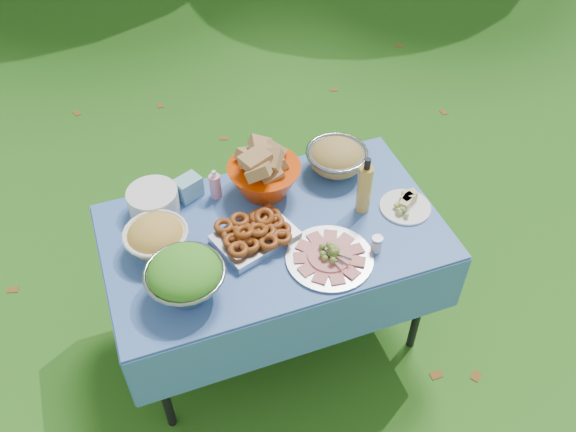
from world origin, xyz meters
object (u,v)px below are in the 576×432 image
object	(u,v)px
salad_bowl	(185,276)
oil_bottle	(365,185)
bread_bowl	(264,172)
charcuterie_platter	(330,252)
plate_stack	(153,201)
pasta_bowl_steel	(337,157)
picnic_table	(275,284)

from	to	relation	value
salad_bowl	oil_bottle	bearing A→B (deg)	12.88
bread_bowl	charcuterie_platter	xyz separation A→B (m)	(0.12, -0.49, -0.07)
salad_bowl	plate_stack	xyz separation A→B (m)	(-0.03, 0.51, -0.05)
pasta_bowl_steel	oil_bottle	xyz separation A→B (m)	(0.01, -0.29, 0.07)
bread_bowl	oil_bottle	size ratio (longest dim) A/B	1.16
plate_stack	oil_bottle	size ratio (longest dim) A/B	0.78
pasta_bowl_steel	charcuterie_platter	bearing A→B (deg)	-115.86
charcuterie_platter	oil_bottle	distance (m)	0.36
salad_bowl	bread_bowl	bearing A→B (deg)	44.00
plate_stack	picnic_table	bearing A→B (deg)	-33.50
plate_stack	bread_bowl	world-z (taller)	bread_bowl
salad_bowl	plate_stack	bearing A→B (deg)	93.31
salad_bowl	plate_stack	world-z (taller)	salad_bowl
picnic_table	pasta_bowl_steel	world-z (taller)	pasta_bowl_steel
pasta_bowl_steel	salad_bowl	bearing A→B (deg)	-150.24
salad_bowl	charcuterie_platter	bearing A→B (deg)	-3.02
picnic_table	charcuterie_platter	world-z (taller)	charcuterie_platter
plate_stack	oil_bottle	bearing A→B (deg)	-19.69
bread_bowl	charcuterie_platter	size ratio (longest dim) A/B	0.92
picnic_table	plate_stack	size ratio (longest dim) A/B	6.45
plate_stack	pasta_bowl_steel	distance (m)	0.87
picnic_table	pasta_bowl_steel	bearing A→B (deg)	33.68
picnic_table	salad_bowl	world-z (taller)	salad_bowl
salad_bowl	oil_bottle	distance (m)	0.87
picnic_table	bread_bowl	xyz separation A→B (m)	(0.05, 0.25, 0.49)
pasta_bowl_steel	plate_stack	bearing A→B (deg)	178.27
salad_bowl	bread_bowl	world-z (taller)	bread_bowl
salad_bowl	pasta_bowl_steel	world-z (taller)	salad_bowl
picnic_table	bread_bowl	bearing A→B (deg)	79.64
bread_bowl	oil_bottle	distance (m)	0.46
plate_stack	oil_bottle	world-z (taller)	oil_bottle
salad_bowl	pasta_bowl_steel	bearing A→B (deg)	29.76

